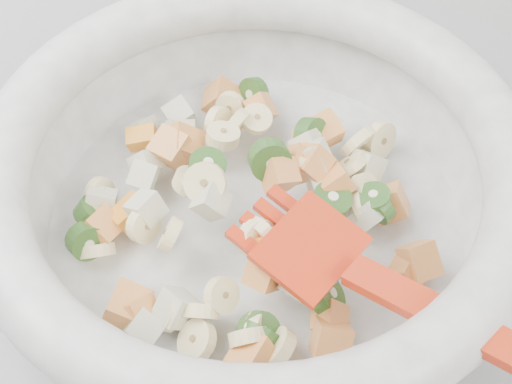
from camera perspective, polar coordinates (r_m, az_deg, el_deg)
The scene contains 2 objects.
counter at distance 1.00m, azimuth -7.95°, elevation -12.53°, with size 2.00×0.60×0.90m, color gray.
mixing_bowl at distance 0.50m, azimuth 0.01°, elevation 0.50°, with size 0.45×0.35×0.10m.
Camera 1 is at (0.36, 1.17, 1.34)m, focal length 55.00 mm.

